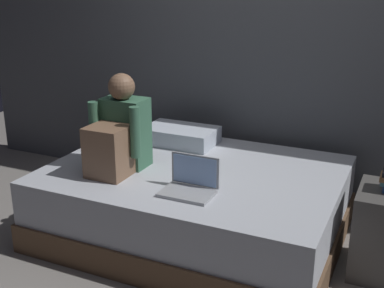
% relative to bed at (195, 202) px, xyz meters
% --- Properties ---
extents(ground_plane, '(8.00, 8.00, 0.00)m').
position_rel_bed_xyz_m(ground_plane, '(0.20, -0.30, -0.25)').
color(ground_plane, gray).
extents(wall_back, '(5.60, 0.10, 2.70)m').
position_rel_bed_xyz_m(wall_back, '(0.20, 0.90, 1.10)').
color(wall_back, '#4C4F54').
rests_on(wall_back, ground_plane).
extents(bed, '(2.00, 1.50, 0.50)m').
position_rel_bed_xyz_m(bed, '(0.00, 0.00, 0.00)').
color(bed, brown).
rests_on(bed, ground_plane).
extents(person_sitting, '(0.39, 0.44, 0.66)m').
position_rel_bed_xyz_m(person_sitting, '(-0.46, -0.22, 0.50)').
color(person_sitting, '#38664C').
rests_on(person_sitting, bed).
extents(laptop, '(0.32, 0.23, 0.22)m').
position_rel_bed_xyz_m(laptop, '(0.14, -0.37, 0.31)').
color(laptop, '#9EA0A5').
rests_on(laptop, bed).
extents(pillow, '(0.56, 0.36, 0.13)m').
position_rel_bed_xyz_m(pillow, '(-0.33, 0.45, 0.32)').
color(pillow, silver).
rests_on(pillow, bed).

